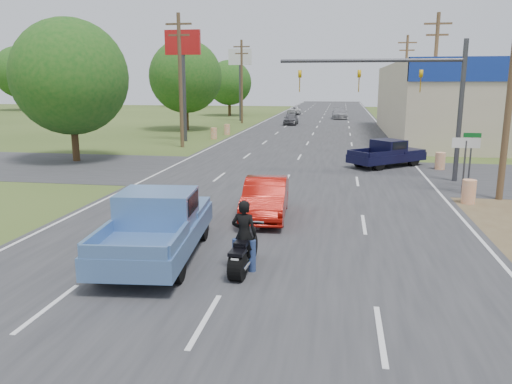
% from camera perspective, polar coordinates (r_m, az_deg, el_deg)
% --- Properties ---
extents(ground, '(200.00, 200.00, 0.00)m').
position_cam_1_polar(ground, '(10.88, -5.86, -14.47)').
color(ground, '#394A1D').
rests_on(ground, ground).
extents(main_road, '(15.00, 180.00, 0.02)m').
position_cam_1_polar(main_road, '(49.66, 6.53, 6.61)').
color(main_road, '#2D2D30').
rests_on(main_road, ground).
extents(cross_road, '(120.00, 10.00, 0.02)m').
position_cam_1_polar(cross_road, '(27.91, 3.97, 2.22)').
color(cross_road, '#2D2D30').
rests_on(cross_road, ground).
extents(utility_pole_1, '(2.00, 0.28, 10.00)m').
position_cam_1_polar(utility_pole_1, '(23.37, 27.25, 12.04)').
color(utility_pole_1, '#4C3823').
rests_on(utility_pole_1, ground).
extents(utility_pole_2, '(2.00, 0.28, 10.00)m').
position_cam_1_polar(utility_pole_2, '(40.92, 19.69, 12.23)').
color(utility_pole_2, '#4C3823').
rests_on(utility_pole_2, ground).
extents(utility_pole_3, '(2.00, 0.28, 10.00)m').
position_cam_1_polar(utility_pole_3, '(58.74, 16.68, 12.25)').
color(utility_pole_3, '#4C3823').
rests_on(utility_pole_3, ground).
extents(utility_pole_5, '(2.00, 0.28, 10.00)m').
position_cam_1_polar(utility_pole_5, '(39.28, -8.65, 12.82)').
color(utility_pole_5, '#4C3823').
rests_on(utility_pole_5, ground).
extents(utility_pole_6, '(2.00, 0.28, 10.00)m').
position_cam_1_polar(utility_pole_6, '(62.54, -1.64, 12.72)').
color(utility_pole_6, '#4C3823').
rests_on(utility_pole_6, ground).
extents(tree_0, '(7.14, 7.14, 8.84)m').
position_cam_1_polar(tree_0, '(33.75, -20.47, 12.21)').
color(tree_0, '#422D19').
rests_on(tree_0, ground).
extents(tree_1, '(7.56, 7.56, 9.36)m').
position_cam_1_polar(tree_1, '(53.84, -8.07, 12.94)').
color(tree_1, '#422D19').
rests_on(tree_1, ground).
extents(tree_2, '(6.72, 6.72, 8.32)m').
position_cam_1_polar(tree_2, '(77.21, -3.07, 12.37)').
color(tree_2, '#422D19').
rests_on(tree_2, ground).
extents(tree_4, '(9.24, 9.24, 11.44)m').
position_cam_1_polar(tree_4, '(102.20, -25.36, 12.26)').
color(tree_4, '#422D19').
rests_on(tree_4, ground).
extents(tree_5, '(7.98, 7.98, 9.88)m').
position_cam_1_polar(tree_5, '(107.87, 24.85, 11.76)').
color(tree_5, '#422D19').
rests_on(tree_5, ground).
extents(tree_6, '(8.82, 8.82, 10.92)m').
position_cam_1_polar(tree_6, '(109.35, -7.97, 13.07)').
color(tree_6, '#422D19').
rests_on(tree_6, ground).
extents(barrel_0, '(0.56, 0.56, 1.00)m').
position_cam_1_polar(barrel_0, '(22.43, 23.14, 0.03)').
color(barrel_0, orange).
rests_on(barrel_0, ground).
extents(barrel_1, '(0.56, 0.56, 1.00)m').
position_cam_1_polar(barrel_1, '(30.71, 20.30, 3.34)').
color(barrel_1, orange).
rests_on(barrel_1, ground).
extents(barrel_2, '(0.56, 0.56, 1.00)m').
position_cam_1_polar(barrel_2, '(44.98, -4.85, 6.69)').
color(barrel_2, orange).
rests_on(barrel_2, ground).
extents(barrel_3, '(0.56, 0.56, 1.00)m').
position_cam_1_polar(barrel_3, '(48.78, -3.33, 7.15)').
color(barrel_3, orange).
rests_on(barrel_3, ground).
extents(pole_sign_left_near, '(3.00, 0.35, 9.20)m').
position_cam_1_polar(pole_sign_left_near, '(43.45, -8.34, 15.21)').
color(pole_sign_left_near, '#3F3F44').
rests_on(pole_sign_left_near, ground).
extents(pole_sign_left_far, '(3.00, 0.35, 9.20)m').
position_cam_1_polar(pole_sign_left_far, '(66.70, -1.83, 14.29)').
color(pole_sign_left_far, '#3F3F44').
rests_on(pole_sign_left_far, ground).
extents(lane_sign, '(1.20, 0.08, 2.52)m').
position_cam_1_polar(lane_sign, '(24.18, 22.82, 4.26)').
color(lane_sign, '#3F3F44').
rests_on(lane_sign, ground).
extents(street_name_sign, '(0.80, 0.08, 2.61)m').
position_cam_1_polar(street_name_sign, '(25.80, 23.33, 4.01)').
color(street_name_sign, '#3F3F44').
rests_on(street_name_sign, ground).
extents(signal_mast, '(9.12, 0.40, 7.00)m').
position_cam_1_polar(signal_mast, '(26.53, 16.79, 11.62)').
color(signal_mast, '#3F3F44').
rests_on(signal_mast, ground).
extents(red_convertible, '(1.80, 4.47, 1.44)m').
position_cam_1_polar(red_convertible, '(18.45, 1.09, -0.74)').
color(red_convertible, '#970E06').
rests_on(red_convertible, ground).
extents(motorcycle, '(0.72, 2.33, 1.18)m').
position_cam_1_polar(motorcycle, '(13.22, -1.44, -6.99)').
color(motorcycle, black).
rests_on(motorcycle, ground).
extents(rider, '(0.70, 0.48, 1.84)m').
position_cam_1_polar(rider, '(13.15, -1.37, -5.27)').
color(rider, black).
rests_on(rider, ground).
extents(blue_pickup, '(2.78, 6.00, 1.93)m').
position_cam_1_polar(blue_pickup, '(14.53, -11.11, -3.56)').
color(blue_pickup, black).
rests_on(blue_pickup, ground).
extents(navy_pickup, '(4.86, 4.62, 1.61)m').
position_cam_1_polar(navy_pickup, '(30.88, 14.89, 4.32)').
color(navy_pickup, black).
rests_on(navy_pickup, ground).
extents(distant_car_grey, '(1.62, 4.01, 1.37)m').
position_cam_1_polar(distant_car_grey, '(60.53, 4.01, 8.32)').
color(distant_car_grey, '#545458').
rests_on(distant_car_grey, ground).
extents(distant_car_silver, '(2.28, 5.19, 1.48)m').
position_cam_1_polar(distant_car_silver, '(71.70, 9.55, 8.85)').
color(distant_car_silver, '#9A999E').
rests_on(distant_car_silver, ground).
extents(distant_car_white, '(2.26, 4.57, 1.25)m').
position_cam_1_polar(distant_car_white, '(80.60, 4.40, 9.27)').
color(distant_car_white, silver).
rests_on(distant_car_white, ground).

